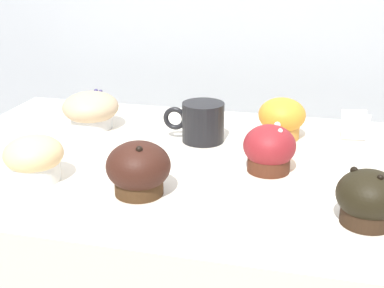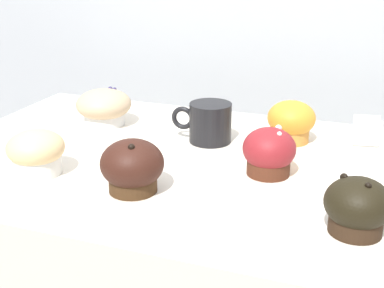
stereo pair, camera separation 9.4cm
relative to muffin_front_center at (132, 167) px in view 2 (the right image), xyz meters
name	(u,v)px [view 2 (the right image)]	position (x,y,z in m)	size (l,w,h in m)	color
wall_back	(265,91)	(0.04, 0.76, -0.06)	(3.20, 0.10, 1.80)	#B2B7BC
muffin_front_center	(132,167)	(0.00, 0.00, 0.00)	(0.10, 0.10, 0.09)	#3F2815
muffin_back_left	(36,152)	(-0.19, 0.01, 0.00)	(0.10, 0.10, 0.08)	silver
muffin_back_right	(291,121)	(0.20, 0.32, 0.00)	(0.10, 0.10, 0.08)	#C98538
muffin_front_left	(269,152)	(0.19, 0.14, 0.00)	(0.09, 0.09, 0.08)	#4D2516
muffin_front_right	(357,207)	(0.35, -0.01, 0.00)	(0.09, 0.09, 0.08)	black
muffin_back_center	(104,107)	(-0.21, 0.29, 0.00)	(0.12, 0.12, 0.08)	silver
coffee_cup	(211,122)	(0.05, 0.26, 0.00)	(0.13, 0.09, 0.08)	black
price_card	(367,132)	(0.34, 0.34, -0.01)	(0.06, 0.05, 0.06)	white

